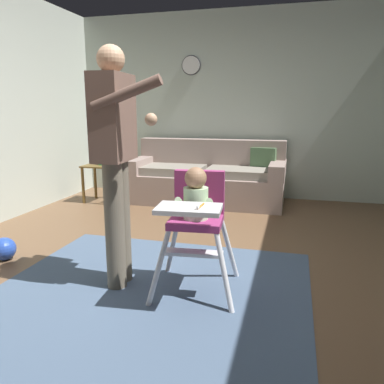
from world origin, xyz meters
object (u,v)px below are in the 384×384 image
at_px(couch, 208,179).
at_px(toy_ball, 4,249).
at_px(side_table, 100,175).
at_px(adult_standing, 116,155).
at_px(sippy_cup, 101,161).
at_px(wall_clock, 191,65).
at_px(high_chair, 196,208).

relative_size(couch, toy_ball, 10.72).
bearing_deg(side_table, adult_standing, -58.76).
bearing_deg(couch, side_table, -76.30).
distance_m(adult_standing, sippy_cup, 2.75).
height_order(couch, side_table, couch).
distance_m(side_table, wall_clock, 2.07).
xyz_separation_m(couch, sippy_cup, (-1.45, -0.36, 0.24)).
bearing_deg(toy_ball, couch, 64.10).
bearing_deg(wall_clock, adult_standing, -84.43).
relative_size(adult_standing, sippy_cup, 17.09).
height_order(high_chair, sippy_cup, high_chair).
height_order(adult_standing, side_table, adult_standing).
height_order(couch, adult_standing, adult_standing).
relative_size(toy_ball, sippy_cup, 1.98).
relative_size(couch, high_chair, 2.33).
distance_m(adult_standing, wall_clock, 3.33).
distance_m(couch, toy_ball, 2.84).
bearing_deg(wall_clock, toy_ball, -105.98).
xyz_separation_m(high_chair, wall_clock, (-0.89, 3.15, 1.30)).
xyz_separation_m(couch, side_table, (-1.48, -0.36, 0.05)).
bearing_deg(high_chair, toy_ball, -99.23).
bearing_deg(high_chair, adult_standing, -91.80).
relative_size(high_chair, wall_clock, 3.24).
distance_m(high_chair, sippy_cup, 3.03).
bearing_deg(toy_ball, side_table, 96.37).
bearing_deg(side_table, wall_clock, 37.02).
height_order(sippy_cup, wall_clock, wall_clock).
bearing_deg(sippy_cup, wall_clock, 37.81).
distance_m(couch, wall_clock, 1.69).
bearing_deg(sippy_cup, adult_standing, -59.32).
bearing_deg(adult_standing, sippy_cup, 116.74).
xyz_separation_m(toy_ball, wall_clock, (0.87, 3.03, 1.81)).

